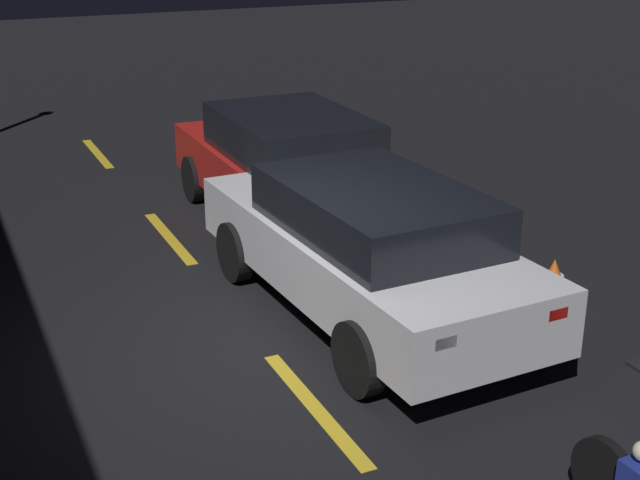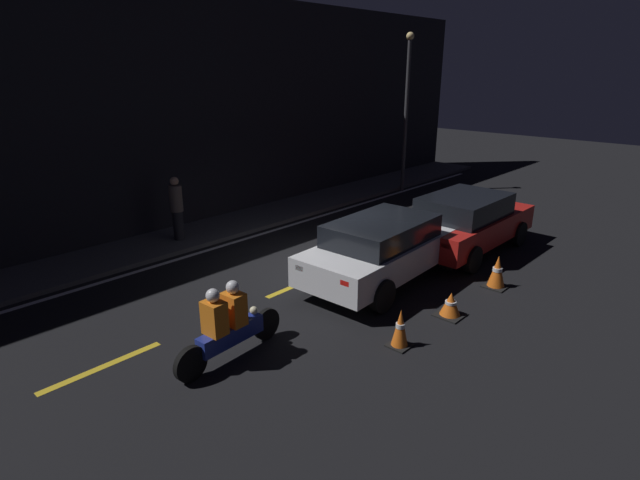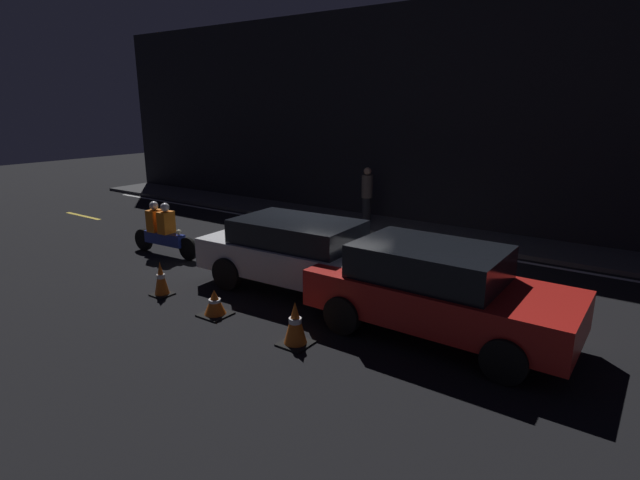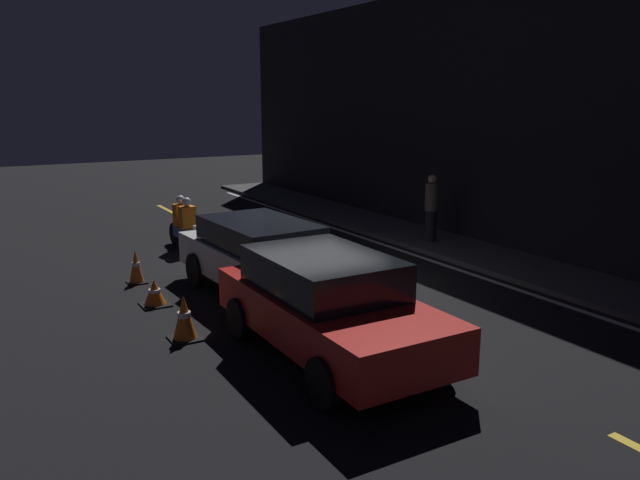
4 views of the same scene
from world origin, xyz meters
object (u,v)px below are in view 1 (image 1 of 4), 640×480
taxi_red (287,164)px  traffic_cone_far (460,217)px  sedan_white (366,244)px  traffic_cone_mid (553,281)px

taxi_red → traffic_cone_far: size_ratio=5.85×
sedan_white → taxi_red: bearing=-10.1°
sedan_white → traffic_cone_far: bearing=-59.0°
sedan_white → traffic_cone_mid: size_ratio=8.97×
taxi_red → traffic_cone_far: taxi_red is taller
sedan_white → taxi_red: size_ratio=1.08×
traffic_cone_mid → traffic_cone_far: traffic_cone_far is taller
traffic_cone_far → traffic_cone_mid: bearing=178.2°
taxi_red → traffic_cone_far: (-1.65, -1.64, -0.44)m
sedan_white → traffic_cone_mid: 2.12m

